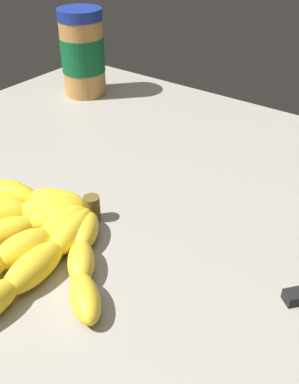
% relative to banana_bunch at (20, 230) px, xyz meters
% --- Properties ---
extents(ground_plane, '(0.95, 0.79, 0.05)m').
position_rel_banana_bunch_xyz_m(ground_plane, '(-0.07, -0.13, -0.04)').
color(ground_plane, gray).
extents(banana_bunch, '(0.33, 0.23, 0.04)m').
position_rel_banana_bunch_xyz_m(banana_bunch, '(0.00, 0.00, 0.00)').
color(banana_bunch, yellow).
rests_on(banana_bunch, ground_plane).
extents(peanut_butter_jar, '(0.08, 0.08, 0.16)m').
position_rel_banana_bunch_xyz_m(peanut_butter_jar, '(0.25, -0.38, 0.06)').
color(peanut_butter_jar, '#BF8442').
rests_on(peanut_butter_jar, ground_plane).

